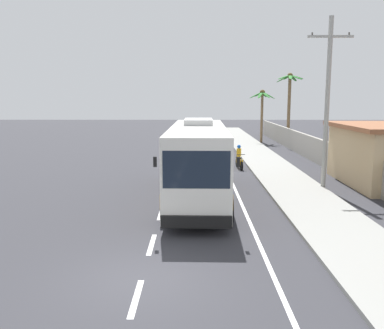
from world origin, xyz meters
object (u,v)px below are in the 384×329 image
utility_pole_mid (327,101)px  palm_nearest (289,95)px  coach_bus_foreground (198,159)px  palm_second (262,104)px  motorcycle_beside_bus (239,159)px

utility_pole_mid → palm_nearest: 21.08m
coach_bus_foreground → palm_second: bearing=74.5°
palm_second → coach_bus_foreground: bearing=-105.5°
coach_bus_foreground → palm_nearest: size_ratio=1.56×
utility_pole_mid → coach_bus_foreground: bearing=-160.8°
coach_bus_foreground → palm_nearest: (9.47, 23.26, 3.12)m
coach_bus_foreground → motorcycle_beside_bus: coach_bus_foreground is taller
utility_pole_mid → palm_second: (0.32, 23.19, -0.54)m
palm_nearest → palm_second: (-2.38, 2.29, -0.93)m
motorcycle_beside_bus → utility_pole_mid: bearing=-58.8°
coach_bus_foreground → motorcycle_beside_bus: (2.91, 8.73, -1.31)m
motorcycle_beside_bus → palm_nearest: palm_nearest is taller
motorcycle_beside_bus → palm_second: size_ratio=0.35×
utility_pole_mid → palm_nearest: bearing=82.6°
motorcycle_beside_bus → palm_nearest: bearing=65.7°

